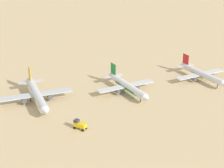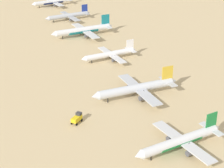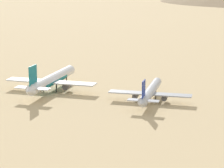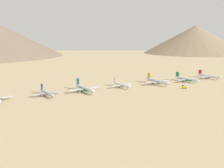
# 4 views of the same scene
# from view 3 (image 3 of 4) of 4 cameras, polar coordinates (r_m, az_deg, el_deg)

# --- Properties ---
(parked_jet_1) EXTENTS (35.29, 28.76, 10.18)m
(parked_jet_1) POSITION_cam_3_polar(r_m,az_deg,el_deg) (159.27, 4.73, -0.95)
(parked_jet_1) COLOR #B2B7C1
(parked_jet_1) RESTS_ON ground
(parked_jet_2) EXTENTS (43.05, 34.99, 12.41)m
(parked_jet_2) POSITION_cam_3_polar(r_m,az_deg,el_deg) (175.23, -7.39, 0.53)
(parked_jet_2) COLOR silver
(parked_jet_2) RESTS_ON ground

